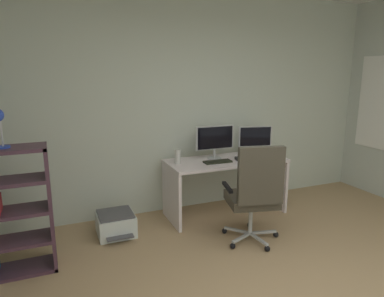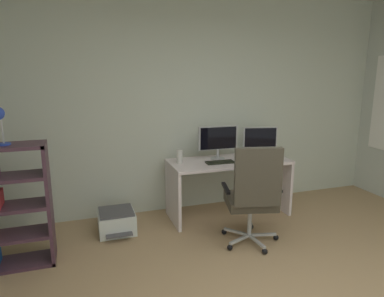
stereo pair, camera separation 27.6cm
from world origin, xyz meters
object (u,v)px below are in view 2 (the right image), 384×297
Objects in this scene: desk at (229,174)px; desktop_speaker at (180,156)px; monitor_main at (218,139)px; monitor_secondary at (260,139)px; keyboard at (220,162)px; office_chair at (253,194)px; computer_mouse at (241,160)px; printer at (117,221)px.

desktop_speaker is (-0.63, 0.05, 0.27)m from desk.
monitor_secondary is (0.59, 0.00, -0.03)m from monitor_main.
desktop_speaker is at bearing -177.53° from monitor_secondary.
keyboard is 0.31× the size of office_chair.
office_chair reaches higher than computer_mouse.
keyboard is at bearing -104.34° from monitor_main.
monitor_secondary reaches higher than desktop_speaker.
office_chair is (-0.58, -0.94, -0.36)m from monitor_secondary.
printer is at bearing -169.45° from computer_mouse.
keyboard is 0.70× the size of printer.
monitor_secondary is 1.11m from desktop_speaker.
monitor_main reaches higher than office_chair.
computer_mouse is at bearing -9.86° from desktop_speaker.
computer_mouse is 0.77m from desktop_speaker.
monitor_main reaches higher than keyboard.
office_chair is at bearing -97.10° from desk.
monitor_main is 0.46× the size of office_chair.
desktop_speaker is at bearing -174.71° from monitor_main.
desk reaches higher than printer.
computer_mouse is 0.09× the size of office_chair.
desk is 3.10× the size of printer.
monitor_secondary reaches higher than office_chair.
printer is (-1.54, 0.03, -0.61)m from computer_mouse.
desk is at bearing 31.98° from keyboard.
monitor_main is at bearing -179.99° from monitor_secondary.
monitor_secondary is at bearing 11.07° from desk.
monitor_secondary is at bearing 58.15° from office_chair.
keyboard is 1.39m from printer.
desk is 14.96× the size of computer_mouse.
monitor_secondary is 0.70m from keyboard.
monitor_secondary is at bearing 0.01° from monitor_main.
desk is 0.27m from keyboard.
monitor_main is 0.38m from computer_mouse.
keyboard is 0.49m from desktop_speaker.
keyboard is at bearing -1.58° from printer.
monitor_secondary is 0.40× the size of office_chair.
desk is at bearing -39.07° from monitor_main.
computer_mouse reaches higher than desk.
office_chair is at bearing -89.40° from monitor_main.
monitor_secondary is (0.48, 0.09, 0.41)m from desk.
monitor_secondary is 1.16m from office_chair.
monitor_secondary reaches higher than keyboard.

